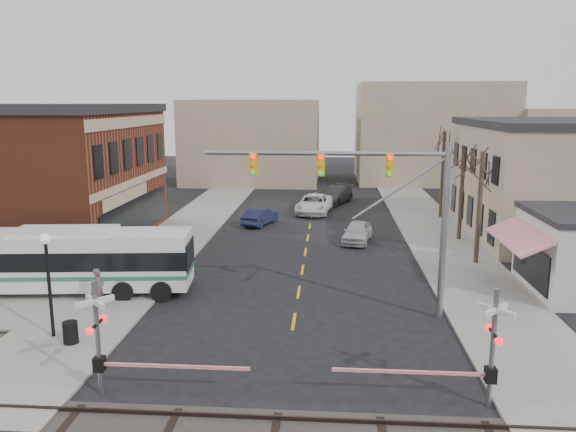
% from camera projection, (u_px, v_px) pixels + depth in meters
% --- Properties ---
extents(ground, '(160.00, 160.00, 0.00)m').
position_uv_depth(ground, '(291.00, 340.00, 23.32)').
color(ground, black).
rests_on(ground, ground).
extents(sidewalk_west, '(5.00, 60.00, 0.12)m').
position_uv_depth(sidewalk_west, '(187.00, 229.00, 43.55)').
color(sidewalk_west, gray).
rests_on(sidewalk_west, ground).
extents(sidewalk_east, '(5.00, 60.00, 0.12)m').
position_uv_depth(sidewalk_east, '(435.00, 233.00, 42.16)').
color(sidewalk_east, gray).
rests_on(sidewalk_east, ground).
extents(tree_east_a, '(0.28, 0.28, 6.75)m').
position_uv_depth(tree_east_a, '(479.00, 208.00, 33.59)').
color(tree_east_a, '#382B21').
rests_on(tree_east_a, sidewalk_east).
extents(tree_east_b, '(0.28, 0.28, 6.30)m').
position_uv_depth(tree_east_b, '(461.00, 195.00, 39.48)').
color(tree_east_b, '#382B21').
rests_on(tree_east_b, sidewalk_east).
extents(tree_east_c, '(0.28, 0.28, 7.20)m').
position_uv_depth(tree_east_c, '(442.00, 175.00, 47.19)').
color(tree_east_c, '#382B21').
rests_on(tree_east_c, sidewalk_east).
extents(transit_bus, '(12.78, 4.01, 3.24)m').
position_uv_depth(transit_bus, '(67.00, 259.00, 28.65)').
color(transit_bus, silver).
rests_on(transit_bus, ground).
extents(traffic_signal_mast, '(10.80, 0.30, 8.00)m').
position_uv_depth(traffic_signal_mast, '(379.00, 193.00, 24.81)').
color(traffic_signal_mast, gray).
rests_on(traffic_signal_mast, ground).
extents(rr_crossing_west, '(5.60, 1.36, 4.00)m').
position_uv_depth(rr_crossing_west, '(110.00, 340.00, 18.60)').
color(rr_crossing_west, gray).
rests_on(rr_crossing_west, ground).
extents(rr_crossing_east, '(5.60, 1.36, 4.00)m').
position_uv_depth(rr_crossing_east, '(479.00, 349.00, 17.89)').
color(rr_crossing_east, gray).
rests_on(rr_crossing_east, ground).
extents(street_lamp, '(0.44, 0.44, 4.40)m').
position_uv_depth(street_lamp, '(47.00, 264.00, 22.82)').
color(street_lamp, black).
rests_on(street_lamp, sidewalk_west).
extents(trash_bin, '(0.60, 0.60, 0.90)m').
position_uv_depth(trash_bin, '(70.00, 332.00, 22.68)').
color(trash_bin, black).
rests_on(trash_bin, sidewalk_west).
extents(car_a, '(2.59, 4.59, 1.47)m').
position_uv_depth(car_a, '(357.00, 232.00, 39.52)').
color(car_a, '#B2B1B6').
rests_on(car_a, ground).
extents(car_b, '(2.72, 4.43, 1.38)m').
position_uv_depth(car_b, '(260.00, 216.00, 45.16)').
color(car_b, '#181D3C').
rests_on(car_b, ground).
extents(car_c, '(3.43, 6.20, 1.64)m').
position_uv_depth(car_c, '(314.00, 204.00, 49.91)').
color(car_c, silver).
rests_on(car_c, ground).
extents(car_d, '(4.35, 6.12, 1.65)m').
position_uv_depth(car_d, '(334.00, 195.00, 54.86)').
color(car_d, '#3B3B40').
rests_on(car_d, ground).
extents(pedestrian_near, '(0.52, 0.74, 1.90)m').
position_uv_depth(pedestrian_near, '(99.00, 288.00, 26.57)').
color(pedestrian_near, '#574A46').
rests_on(pedestrian_near, sidewalk_west).
extents(pedestrian_far, '(0.86, 0.91, 1.48)m').
position_uv_depth(pedestrian_far, '(124.00, 262.00, 31.65)').
color(pedestrian_far, '#2E3951').
rests_on(pedestrian_far, sidewalk_west).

